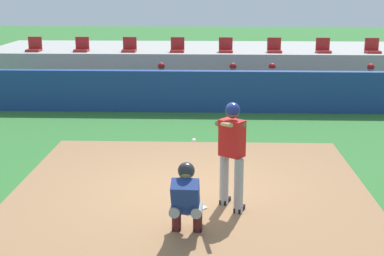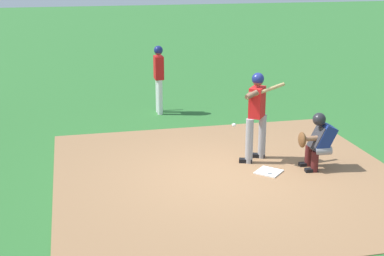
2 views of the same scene
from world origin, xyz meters
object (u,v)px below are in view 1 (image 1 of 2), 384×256
object	(u,v)px
dugout_player_0	(161,83)
dugout_player_3	(370,85)
stadium_seat_6	(323,48)
stadium_seat_7	(372,49)
stadium_seat_0	(34,47)
stadium_seat_3	(177,48)
dugout_player_1	(233,84)
dugout_player_2	(272,84)
batter_at_plate	(231,149)
stadium_seat_4	(226,48)
home_plate	(189,207)
stadium_seat_5	(274,48)
stadium_seat_2	(129,48)
stadium_seat_1	(82,47)
catcher_crouched	(186,196)

from	to	relation	value
dugout_player_0	dugout_player_3	world-z (taller)	same
stadium_seat_6	stadium_seat_7	bearing A→B (deg)	0.00
stadium_seat_0	stadium_seat_3	xyz separation A→B (m)	(4.88, 0.00, 0.00)
dugout_player_0	stadium_seat_7	world-z (taller)	stadium_seat_7
dugout_player_1	dugout_player_2	bearing A→B (deg)	0.00
stadium_seat_0	batter_at_plate	bearing A→B (deg)	-57.82
stadium_seat_4	stadium_seat_7	bearing A→B (deg)	0.00
dugout_player_2	batter_at_plate	bearing A→B (deg)	-100.43
home_plate	stadium_seat_0	world-z (taller)	stadium_seat_0
home_plate	stadium_seat_5	xyz separation A→B (m)	(2.44, 10.18, 1.51)
stadium_seat_5	stadium_seat_6	size ratio (longest dim) A/B	1.00
dugout_player_0	stadium_seat_7	size ratio (longest dim) A/B	2.71
stadium_seat_0	stadium_seat_2	size ratio (longest dim) A/B	1.00
home_plate	stadium_seat_1	distance (m)	11.06
stadium_seat_6	dugout_player_0	bearing A→B (deg)	-158.82
stadium_seat_4	stadium_seat_7	distance (m)	4.88
stadium_seat_0	stadium_seat_1	distance (m)	1.62
catcher_crouched	dugout_player_2	size ratio (longest dim) A/B	1.56
catcher_crouched	stadium_seat_4	distance (m)	11.21
stadium_seat_1	stadium_seat_7	xyz separation A→B (m)	(9.75, 0.00, 0.00)
stadium_seat_0	stadium_seat_1	bearing A→B (deg)	0.00
home_plate	stadium_seat_2	xyz separation A→B (m)	(-2.44, 10.18, 1.51)
catcher_crouched	stadium_seat_6	world-z (taller)	stadium_seat_6
stadium_seat_3	batter_at_plate	bearing A→B (deg)	-81.56
catcher_crouched	dugout_player_2	xyz separation A→B (m)	(2.18, 9.10, 0.06)
catcher_crouched	dugout_player_0	bearing A→B (deg)	97.44
batter_at_plate	stadium_seat_2	xyz separation A→B (m)	(-3.13, 10.14, 0.50)
stadium_seat_1	catcher_crouched	bearing A→B (deg)	-69.96
stadium_seat_2	stadium_seat_6	size ratio (longest dim) A/B	1.00
stadium_seat_6	stadium_seat_7	xyz separation A→B (m)	(1.62, 0.00, 0.00)
batter_at_plate	stadium_seat_4	xyz separation A→B (m)	(0.12, 10.14, 0.50)
batter_at_plate	stadium_seat_7	xyz separation A→B (m)	(4.99, 10.14, 0.50)
stadium_seat_1	stadium_seat_4	xyz separation A→B (m)	(4.88, 0.00, 0.00)
batter_at_plate	dugout_player_1	distance (m)	8.12
catcher_crouched	dugout_player_0	world-z (taller)	dugout_player_0
stadium_seat_7	stadium_seat_1	bearing A→B (deg)	180.00
dugout_player_0	stadium_seat_7	distance (m)	7.22
stadium_seat_7	stadium_seat_5	bearing A→B (deg)	180.00
home_plate	stadium_seat_1	xyz separation A→B (m)	(-4.06, 10.18, 1.51)
dugout_player_0	stadium_seat_4	xyz separation A→B (m)	(2.00, 2.03, 0.86)
stadium_seat_1	dugout_player_0	bearing A→B (deg)	-35.29
stadium_seat_2	stadium_seat_7	bearing A→B (deg)	0.00
dugout_player_2	stadium_seat_0	world-z (taller)	stadium_seat_0
stadium_seat_0	stadium_seat_6	world-z (taller)	same
home_plate	stadium_seat_5	distance (m)	10.58
dugout_player_1	stadium_seat_6	bearing A→B (deg)	33.58
stadium_seat_0	stadium_seat_3	distance (m)	4.88
stadium_seat_0	stadium_seat_7	bearing A→B (deg)	0.00
stadium_seat_3	stadium_seat_7	bearing A→B (deg)	0.00
catcher_crouched	dugout_player_2	bearing A→B (deg)	76.51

